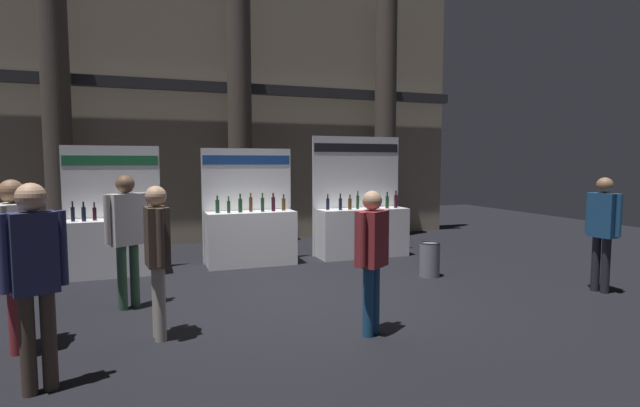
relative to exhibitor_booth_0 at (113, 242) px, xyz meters
name	(u,v)px	position (x,y,z in m)	size (l,w,h in m)	color
ground_plane	(296,295)	(2.66, -2.31, -0.59)	(24.00, 24.00, 0.00)	black
hall_colonnade	(235,106)	(2.66, 2.82, 2.76)	(11.92, 1.20, 6.84)	gray
exhibitor_booth_0	(113,242)	(0.00, 0.00, 0.00)	(1.63, 0.71, 2.27)	white
exhibitor_booth_1	(251,233)	(2.45, 0.03, 0.02)	(1.77, 0.66, 2.25)	white
exhibitor_booth_2	(362,227)	(4.82, 0.07, 0.04)	(1.99, 0.66, 2.53)	white
trash_bin	(430,259)	(5.18, -1.98, -0.29)	(0.35, 0.35, 0.60)	slate
visitor_0	(157,249)	(0.70, -3.50, 0.43)	(0.28, 0.52, 1.72)	#ADA393
visitor_1	(372,250)	(2.99, -4.19, 0.40)	(0.43, 0.41, 1.66)	navy
visitor_2	(35,270)	(-0.29, -4.47, 0.48)	(0.48, 0.32, 1.81)	#47382D
visitor_3	(603,224)	(7.08, -3.72, 0.45)	(0.29, 0.53, 1.75)	#23232D
visitor_4	(127,228)	(0.34, -2.17, 0.50)	(0.53, 0.43, 1.80)	#33563D
visitor_5	(14,247)	(-0.69, -3.38, 0.51)	(0.28, 0.63, 1.80)	maroon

